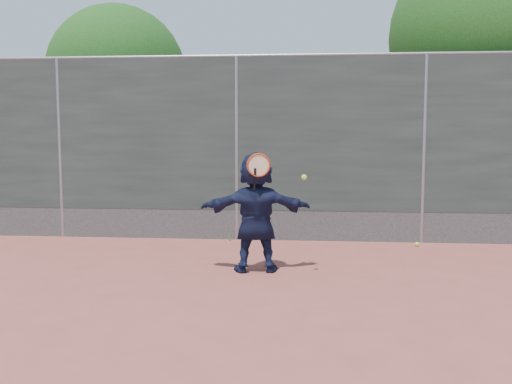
{
  "coord_description": "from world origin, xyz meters",
  "views": [
    {
      "loc": [
        1.17,
        -5.78,
        1.77
      ],
      "look_at": [
        0.51,
        1.36,
        1.02
      ],
      "focal_mm": 40.0,
      "sensor_mm": 36.0,
      "label": 1
    }
  ],
  "objects": [
    {
      "name": "ground",
      "position": [
        0.0,
        0.0,
        0.0
      ],
      "size": [
        80.0,
        80.0,
        0.0
      ],
      "primitive_type": "plane",
      "color": "#9E4C42",
      "rests_on": "ground"
    },
    {
      "name": "player",
      "position": [
        0.51,
        1.36,
        0.76
      ],
      "size": [
        1.46,
        0.63,
        1.53
      ],
      "primitive_type": "imported",
      "rotation": [
        0.0,
        0.0,
        3.27
      ],
      "color": "#141B39",
      "rests_on": "ground"
    },
    {
      "name": "ball_ground",
      "position": [
        2.87,
        3.18,
        0.03
      ],
      "size": [
        0.07,
        0.07,
        0.07
      ],
      "primitive_type": "sphere",
      "color": "#C2F336",
      "rests_on": "ground"
    },
    {
      "name": "fence",
      "position": [
        -0.0,
        3.5,
        1.58
      ],
      "size": [
        20.0,
        0.06,
        3.03
      ],
      "color": "#38423D",
      "rests_on": "ground"
    },
    {
      "name": "swing_action",
      "position": [
        0.62,
        1.16,
        1.34
      ],
      "size": [
        0.74,
        0.17,
        0.51
      ],
      "color": "#C23812",
      "rests_on": "ground"
    },
    {
      "name": "tree_right",
      "position": [
        4.68,
        5.75,
        3.49
      ],
      "size": [
        3.78,
        3.6,
        5.39
      ],
      "color": "#382314",
      "rests_on": "ground"
    },
    {
      "name": "tree_left",
      "position": [
        -2.85,
        6.55,
        2.94
      ],
      "size": [
        3.15,
        3.0,
        4.53
      ],
      "color": "#382314",
      "rests_on": "ground"
    },
    {
      "name": "weed_clump",
      "position": [
        0.29,
        3.38,
        0.13
      ],
      "size": [
        0.68,
        0.07,
        0.3
      ],
      "color": "#387226",
      "rests_on": "ground"
    }
  ]
}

